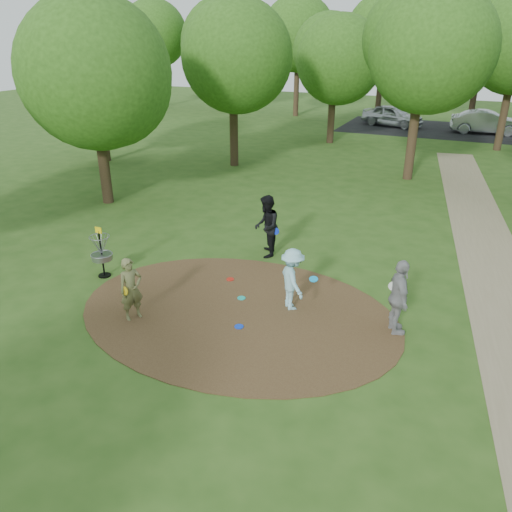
% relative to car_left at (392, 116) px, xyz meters
% --- Properties ---
extents(ground, '(100.00, 100.00, 0.00)m').
position_rel_car_left_xyz_m(ground, '(1.46, -30.01, -0.79)').
color(ground, '#2D5119').
rests_on(ground, ground).
extents(dirt_clearing, '(8.40, 8.40, 0.02)m').
position_rel_car_left_xyz_m(dirt_clearing, '(1.46, -30.01, -0.78)').
color(dirt_clearing, '#47301C').
rests_on(dirt_clearing, ground).
extents(parking_lot, '(14.00, 8.00, 0.01)m').
position_rel_car_left_xyz_m(parking_lot, '(3.46, -0.01, -0.78)').
color(parking_lot, black).
rests_on(parking_lot, ground).
extents(player_observer_with_disc, '(0.62, 0.71, 1.63)m').
position_rel_car_left_xyz_m(player_observer_with_disc, '(-0.79, -31.31, 0.03)').
color(player_observer_with_disc, olive).
rests_on(player_observer_with_disc, ground).
extents(player_throwing_with_disc, '(1.28, 1.21, 1.66)m').
position_rel_car_left_xyz_m(player_throwing_with_disc, '(2.65, -29.22, 0.04)').
color(player_throwing_with_disc, '#98D7E2').
rests_on(player_throwing_with_disc, ground).
extents(player_walking_with_disc, '(1.03, 1.16, 1.99)m').
position_rel_car_left_xyz_m(player_walking_with_disc, '(0.73, -26.38, 0.21)').
color(player_walking_with_disc, black).
rests_on(player_walking_with_disc, ground).
extents(player_waiting_with_disc, '(0.88, 1.19, 1.88)m').
position_rel_car_left_xyz_m(player_waiting_with_disc, '(5.31, -29.29, 0.15)').
color(player_waiting_with_disc, gray).
rests_on(player_waiting_with_disc, ground).
extents(disc_ground_cyan, '(0.22, 0.22, 0.02)m').
position_rel_car_left_xyz_m(disc_ground_cyan, '(1.25, -29.32, -0.76)').
color(disc_ground_cyan, '#17B9A8').
rests_on(disc_ground_cyan, dirt_clearing).
extents(disc_ground_blue, '(0.22, 0.22, 0.02)m').
position_rel_car_left_xyz_m(disc_ground_blue, '(1.82, -30.64, -0.76)').
color(disc_ground_blue, '#0D39E5').
rests_on(disc_ground_blue, dirt_clearing).
extents(disc_ground_red, '(0.22, 0.22, 0.02)m').
position_rel_car_left_xyz_m(disc_ground_red, '(0.47, -28.44, -0.76)').
color(disc_ground_red, red).
rests_on(disc_ground_red, dirt_clearing).
extents(car_left, '(4.97, 3.17, 1.57)m').
position_rel_car_left_xyz_m(car_left, '(0.00, 0.00, 0.00)').
color(car_left, '#B1B5B9').
rests_on(car_left, ground).
extents(car_right, '(4.98, 2.08, 1.60)m').
position_rel_car_left_xyz_m(car_right, '(6.67, -0.46, 0.01)').
color(car_right, '#959A9C').
rests_on(car_right, ground).
extents(disc_golf_basket, '(0.63, 0.63, 1.54)m').
position_rel_car_left_xyz_m(disc_golf_basket, '(-3.04, -29.71, 0.09)').
color(disc_golf_basket, black).
rests_on(disc_golf_basket, ground).
extents(tree_ring, '(37.27, 45.35, 8.92)m').
position_rel_car_left_xyz_m(tree_ring, '(3.44, -21.74, 4.40)').
color(tree_ring, '#332316').
rests_on(tree_ring, ground).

